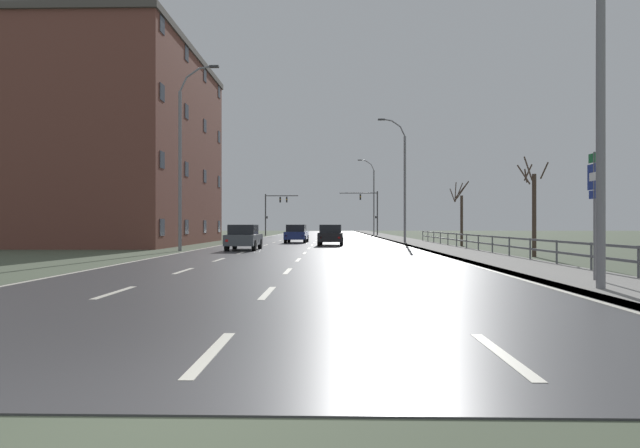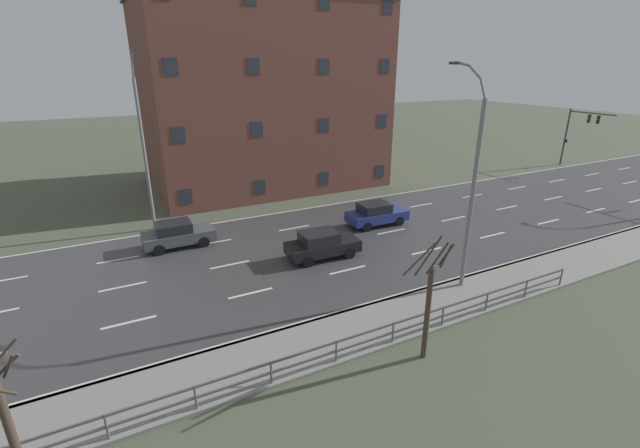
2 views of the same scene
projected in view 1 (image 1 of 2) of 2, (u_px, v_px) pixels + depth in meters
The scene contains 17 objects.
ground_plane at pixel (317, 241), 52.16m from camera, with size 160.00×160.00×0.12m.
road_asphalt_strip at pixel (320, 237), 64.15m from camera, with size 14.00×120.00×0.03m.
sidewalk_right at pixel (387, 237), 63.97m from camera, with size 3.00×120.00×0.12m.
guardrail at pixel (485, 241), 27.77m from camera, with size 0.07×37.91×1.00m.
street_lamp_foreground at pixel (593, 68), 11.61m from camera, with size 2.63×0.24×10.58m.
street_lamp_midground at pixel (403, 182), 42.46m from camera, with size 2.34×0.24×10.46m.
street_lamp_distant at pixel (373, 198), 73.31m from camera, with size 2.42×0.24×10.97m.
street_lamp_left_bank at pixel (182, 160), 30.45m from camera, with size 2.44×0.24×11.13m.
highway_sign at pixel (595, 199), 13.39m from camera, with size 0.09×0.68×3.49m.
traffic_signal_right at pixel (370, 206), 71.04m from camera, with size 5.37×0.36×6.24m.
traffic_signal_left at pixel (274, 207), 72.39m from camera, with size 4.75×0.36×5.93m.
car_mid_centre at pixel (331, 235), 38.06m from camera, with size 1.96×4.16×1.57m.
car_far_left at pixel (244, 237), 31.23m from camera, with size 1.85×4.11×1.57m.
car_far_right at pixel (297, 234), 43.82m from camera, with size 1.94×4.16×1.57m.
brick_building at pixel (115, 148), 41.52m from camera, with size 13.66×19.56×15.63m.
bare_tree_near at pixel (533, 209), 24.79m from camera, with size 1.21×1.19×4.93m.
bare_tree_mid at pixel (461, 215), 37.23m from camera, with size 1.34×1.40×4.80m.
Camera 1 is at (1.45, -4.14, 1.58)m, focal length 28.61 mm.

